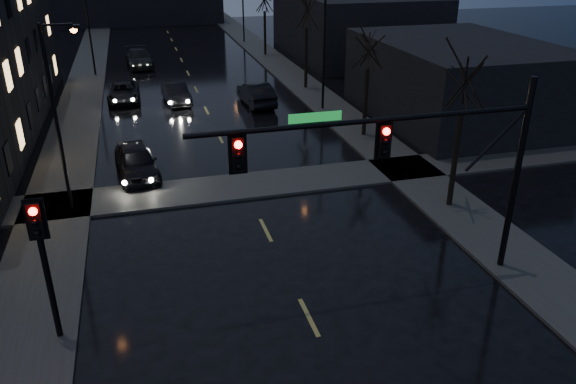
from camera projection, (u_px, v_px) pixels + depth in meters
sidewalk_left at (80, 107)px, 39.40m from camera, size 3.00×140.00×0.12m
sidewalk_right at (311, 91)px, 43.47m from camera, size 3.00×140.00×0.12m
sidewalk_cross at (244, 186)px, 26.96m from camera, size 40.00×3.00×0.12m
commercial_right_near at (456, 80)px, 36.23m from camera, size 10.00×14.00×5.00m
commercial_right_far at (354, 24)px, 55.68m from camera, size 12.00×18.00×6.00m
signal_mast at (419, 151)px, 17.54m from camera, size 11.11×0.41×7.00m
signal_pole_left at (43, 251)px, 15.60m from camera, size 0.35×0.41×4.53m
tree_near at (467, 67)px, 22.46m from camera, size 3.52×3.52×8.08m
tree_mid_a at (369, 37)px, 31.40m from camera, size 3.30×3.30×7.58m
tree_mid_b at (307, 1)px, 41.60m from camera, size 3.74×3.74×8.59m
streetlight_l_near at (59, 105)px, 22.74m from camera, size 1.53×0.28×8.00m
streetlight_l_far at (90, 18)px, 46.43m from camera, size 1.53×0.28×8.00m
streetlight_r_mid at (321, 40)px, 36.90m from camera, size 1.53×0.28×8.00m
oncoming_car_a at (136, 162)px, 27.84m from camera, size 2.38×4.86×1.60m
oncoming_car_b at (176, 93)px, 40.28m from camera, size 1.96×4.46×1.42m
oncoming_car_c at (124, 92)px, 40.71m from camera, size 2.30×4.85×1.34m
oncoming_car_d at (139, 58)px, 51.50m from camera, size 2.61×5.62×1.59m
lead_car at (256, 94)px, 39.75m from camera, size 2.01×4.99×1.61m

